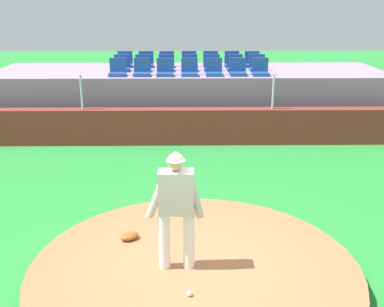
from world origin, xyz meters
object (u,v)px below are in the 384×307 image
baseball (189,294)px  stadium_chair_19 (232,62)px  stadium_chair_8 (143,66)px  stadium_chair_1 (142,70)px  stadium_chair_10 (190,66)px  stadium_chair_0 (118,70)px  fielding_glove (129,236)px  stadium_chair_14 (125,62)px  stadium_chair_6 (260,70)px  stadium_chair_20 (252,62)px  stadium_chair_13 (257,66)px  stadium_chair_5 (238,70)px  stadium_chair_18 (211,62)px  stadium_chair_4 (214,70)px  stadium_chair_2 (165,70)px  stadium_chair_15 (146,62)px  stadium_chair_16 (167,62)px  stadium_chair_7 (122,66)px  stadium_chair_17 (189,62)px  stadium_chair_12 (235,66)px  stadium_chair_9 (166,66)px  stadium_chair_11 (212,66)px  pitcher (176,202)px

baseball → stadium_chair_19: stadium_chair_19 is taller
baseball → stadium_chair_8: bearing=98.0°
stadium_chair_1 → stadium_chair_10: 1.66m
stadium_chair_0 → stadium_chair_10: (2.11, 0.89, 0.00)m
fielding_glove → stadium_chair_0: stadium_chair_0 is taller
stadium_chair_14 → stadium_chair_0: bearing=90.2°
stadium_chair_6 → stadium_chair_20: 1.74m
stadium_chair_10 → stadium_chair_13: same height
stadium_chair_5 → stadium_chair_18: size_ratio=1.00×
baseball → stadium_chair_4: size_ratio=0.15×
baseball → stadium_chair_2: stadium_chair_2 is taller
stadium_chair_10 → stadium_chair_15: bearing=-31.7°
stadium_chair_16 → stadium_chair_0: bearing=52.2°
stadium_chair_7 → stadium_chair_17: (2.09, 0.89, 0.00)m
stadium_chair_1 → stadium_chair_12: bearing=-162.7°
stadium_chair_0 → stadium_chair_8: size_ratio=1.00×
stadium_chair_0 → stadium_chair_4: 2.81m
stadium_chair_9 → stadium_chair_17: bearing=-129.0°
stadium_chair_11 → stadium_chair_19: same height
stadium_chair_9 → stadium_chair_19: same height
stadium_chair_5 → stadium_chair_7: 3.61m
stadium_chair_15 → stadium_chair_19: size_ratio=1.00×
fielding_glove → stadium_chair_14: stadium_chair_14 is taller
stadium_chair_12 → stadium_chair_14: same height
pitcher → stadium_chair_4: size_ratio=3.45×
baseball → stadium_chair_13: bearing=77.1°
stadium_chair_17 → stadium_chair_10: bearing=90.7°
fielding_glove → stadium_chair_8: (-0.42, 8.06, 1.52)m
stadium_chair_11 → stadium_chair_17: same height
baseball → stadium_chair_20: stadium_chair_20 is taller
stadium_chair_10 → stadium_chair_15: same height
stadium_chair_13 → stadium_chair_18: size_ratio=1.00×
stadium_chair_1 → stadium_chair_17: bearing=-127.7°
stadium_chair_1 → stadium_chair_8: bearing=-87.3°
stadium_chair_7 → stadium_chair_18: same height
stadium_chair_2 → stadium_chair_9: (0.00, 0.93, 0.00)m
stadium_chair_1 → stadium_chair_17: same height
pitcher → stadium_chair_1: bearing=98.0°
stadium_chair_15 → stadium_chair_7: bearing=52.1°
baseball → stadium_chair_10: (0.10, 9.57, 1.54)m
stadium_chair_1 → stadium_chair_9: same height
pitcher → stadium_chair_6: (2.33, 8.00, 0.58)m
stadium_chair_6 → stadium_chair_18: 2.24m
stadium_chair_15 → stadium_chair_10: bearing=148.3°
stadium_chair_13 → stadium_chair_17: same height
fielding_glove → stadium_chair_8: size_ratio=0.60×
stadium_chair_18 → fielding_glove: bearing=79.1°
pitcher → baseball: (0.17, -0.69, -0.96)m
stadium_chair_5 → stadium_chair_20: (0.65, 1.72, 0.00)m
stadium_chair_1 → stadium_chair_20: size_ratio=1.00×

